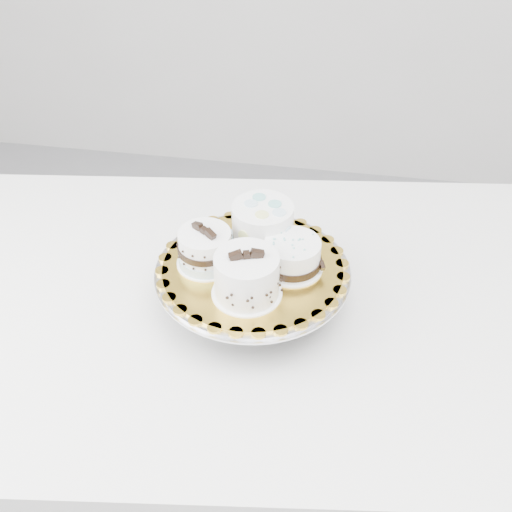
% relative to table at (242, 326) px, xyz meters
% --- Properties ---
extents(table, '(1.36, 0.99, 0.75)m').
position_rel_table_xyz_m(table, '(0.00, 0.00, 0.00)').
color(table, white).
rests_on(table, floor).
extents(cake_stand, '(0.35, 0.35, 0.09)m').
position_rel_table_xyz_m(cake_stand, '(0.03, -0.02, 0.14)').
color(cake_stand, gray).
rests_on(cake_stand, table).
extents(cake_board, '(0.43, 0.43, 0.00)m').
position_rel_table_xyz_m(cake_board, '(0.03, -0.02, 0.17)').
color(cake_board, gold).
rests_on(cake_board, cake_stand).
extents(cake_swirl, '(0.14, 0.14, 0.10)m').
position_rel_table_xyz_m(cake_swirl, '(0.03, -0.09, 0.21)').
color(cake_swirl, white).
rests_on(cake_swirl, cake_board).
extents(cake_banded, '(0.13, 0.13, 0.08)m').
position_rel_table_xyz_m(cake_banded, '(-0.06, -0.02, 0.20)').
color(cake_banded, white).
rests_on(cake_banded, cake_board).
extents(cake_dots, '(0.15, 0.15, 0.08)m').
position_rel_table_xyz_m(cake_dots, '(0.03, 0.06, 0.21)').
color(cake_dots, white).
rests_on(cake_dots, cake_board).
extents(cake_ribbon, '(0.13, 0.13, 0.06)m').
position_rel_table_xyz_m(cake_ribbon, '(0.10, -0.01, 0.20)').
color(cake_ribbon, white).
rests_on(cake_ribbon, cake_board).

